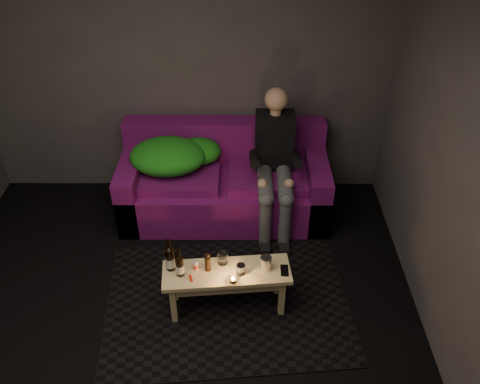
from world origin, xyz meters
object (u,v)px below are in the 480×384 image
(sofa, at_px, (225,183))
(beer_bottle_b, at_px, (180,265))
(steel_cup, at_px, (266,263))
(beer_bottle_a, at_px, (170,258))
(coffee_table, at_px, (227,278))
(person, at_px, (275,160))

(sofa, relative_size, beer_bottle_b, 7.60)
(steel_cup, bearing_deg, beer_bottle_a, 179.98)
(coffee_table, bearing_deg, sofa, 92.40)
(person, xyz_separation_m, beer_bottle_a, (-0.86, -1.12, -0.17))
(beer_bottle_a, height_order, steel_cup, beer_bottle_a)
(beer_bottle_a, relative_size, beer_bottle_b, 1.14)
(beer_bottle_b, bearing_deg, person, 56.76)
(person, bearing_deg, steel_cup, -96.00)
(person, distance_m, steel_cup, 1.15)
(coffee_table, xyz_separation_m, steel_cup, (0.30, 0.03, 0.13))
(beer_bottle_a, distance_m, beer_bottle_b, 0.10)
(beer_bottle_a, distance_m, steel_cup, 0.74)
(person, xyz_separation_m, coffee_table, (-0.42, -1.15, -0.36))
(beer_bottle_b, xyz_separation_m, steel_cup, (0.66, 0.06, -0.04))
(sofa, distance_m, coffee_table, 1.31)
(coffee_table, height_order, beer_bottle_a, beer_bottle_a)
(beer_bottle_b, relative_size, steel_cup, 2.18)
(coffee_table, distance_m, steel_cup, 0.33)
(person, distance_m, coffee_table, 1.28)
(person, xyz_separation_m, steel_cup, (-0.12, -1.12, -0.22))
(beer_bottle_a, xyz_separation_m, beer_bottle_b, (0.08, -0.06, -0.01))
(sofa, xyz_separation_m, beer_bottle_a, (-0.38, -1.29, 0.21))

